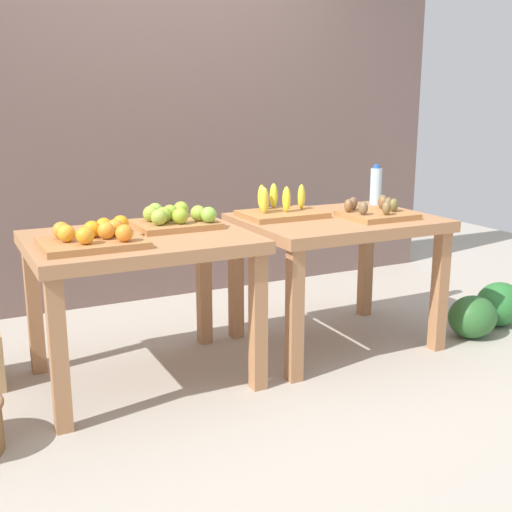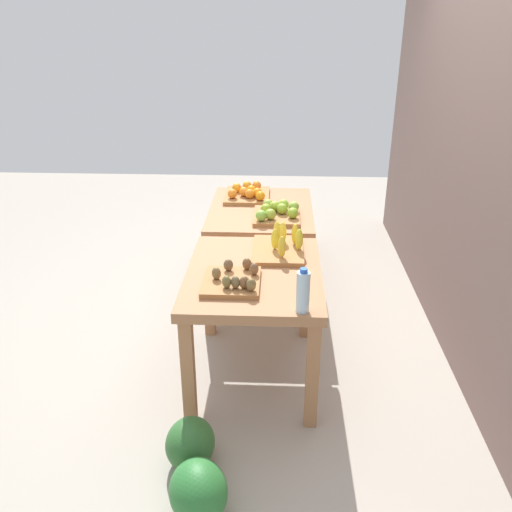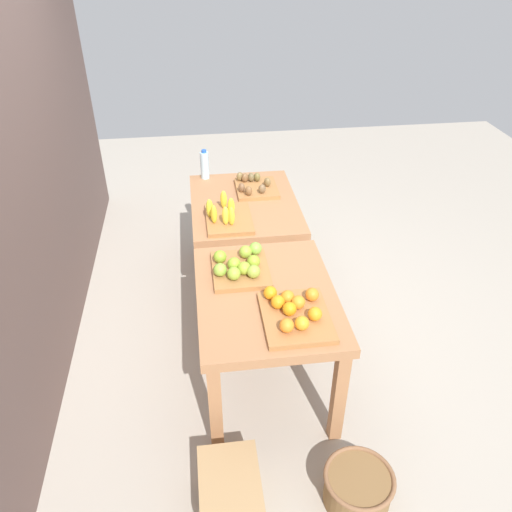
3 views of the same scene
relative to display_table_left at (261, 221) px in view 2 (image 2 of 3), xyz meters
name	(u,v)px [view 2 (image 2 of 3)]	position (x,y,z in m)	size (l,w,h in m)	color
ground_plane	(258,326)	(0.56, 0.00, -0.63)	(8.00, 8.00, 0.00)	#ABA294
back_wall	(476,124)	(0.56, 1.35, 0.87)	(4.40, 0.12, 3.00)	#6D564F
display_table_left	(261,221)	(0.00, 0.00, 0.00)	(1.04, 0.80, 0.74)	#A7714A
display_table_right	(254,287)	(1.12, 0.00, 0.00)	(1.04, 0.80, 0.74)	#A7714A
orange_bin	(248,193)	(-0.24, -0.12, 0.15)	(0.44, 0.36, 0.11)	#A8703E
apple_bin	(277,212)	(0.22, 0.13, 0.15)	(0.40, 0.35, 0.11)	#A8703E
banana_crate	(280,246)	(0.84, 0.15, 0.15)	(0.44, 0.32, 0.17)	#A8703E
kiwi_bin	(233,280)	(1.30, -0.11, 0.14)	(0.36, 0.32, 0.10)	#A8703E
water_bottle	(303,292)	(1.58, 0.27, 0.22)	(0.07, 0.07, 0.24)	silver
watermelon_pile	(195,469)	(2.07, -0.24, -0.50)	(0.66, 0.40, 0.27)	#297030
wicker_basket	(228,238)	(-0.86, -0.35, -0.52)	(0.36, 0.36, 0.21)	brown
cardboard_produce_box	(295,237)	(-0.84, 0.30, -0.49)	(0.40, 0.30, 0.28)	tan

